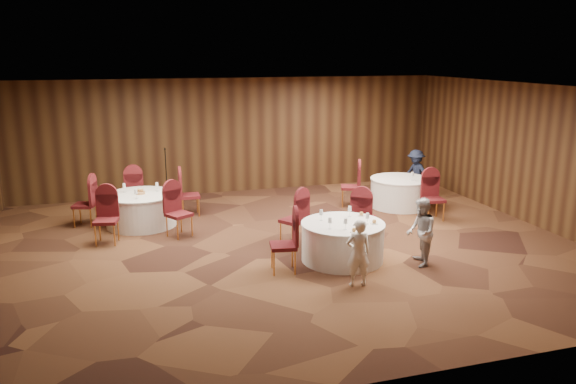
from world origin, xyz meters
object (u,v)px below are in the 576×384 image
object	(u,v)px
mic_stand	(167,188)
man_c	(415,173)
table_main	(343,241)
table_left	(141,209)
table_right	(400,192)
woman_b	(421,232)
woman_a	(358,253)

from	to	relation	value
mic_stand	man_c	xyz separation A→B (m)	(6.63, -1.14, 0.23)
table_main	man_c	xyz separation A→B (m)	(3.78, 4.01, 0.27)
mic_stand	man_c	bearing A→B (deg)	-9.76
table_left	man_c	bearing A→B (deg)	4.70
table_right	mic_stand	world-z (taller)	mic_stand
table_right	man_c	size ratio (longest dim) A/B	1.18
woman_b	man_c	xyz separation A→B (m)	(2.49, 4.67, 0.01)
table_left	man_c	distance (m)	7.39
mic_stand	man_c	distance (m)	6.73
table_left	mic_stand	xyz separation A→B (m)	(0.73, 1.75, 0.05)
table_main	table_left	size ratio (longest dim) A/B	0.98
mic_stand	table_right	bearing A→B (deg)	-19.13
table_right	mic_stand	distance (m)	6.06
table_main	man_c	size ratio (longest dim) A/B	1.22
woman_b	man_c	bearing A→B (deg)	169.95
table_right	man_c	distance (m)	1.27
man_c	table_left	bearing A→B (deg)	-100.50
mic_stand	woman_b	distance (m)	7.14
woman_a	man_c	xyz separation A→B (m)	(3.99, 5.22, 0.06)
mic_stand	woman_b	size ratio (longest dim) A/B	1.15
table_main	man_c	distance (m)	5.52
woman_b	man_c	distance (m)	5.29
table_right	mic_stand	bearing A→B (deg)	160.87
woman_a	woman_b	world-z (taller)	woman_b
woman_b	man_c	world-z (taller)	man_c
table_left	woman_b	distance (m)	6.35
table_main	table_right	size ratio (longest dim) A/B	1.04
table_left	woman_b	world-z (taller)	woman_b
table_main	table_left	xyz separation A→B (m)	(-3.58, 3.41, 0.00)
table_left	woman_b	xyz separation A→B (m)	(4.87, -4.06, 0.27)
table_main	woman_a	size ratio (longest dim) A/B	1.35
table_right	woman_b	bearing A→B (deg)	-112.55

